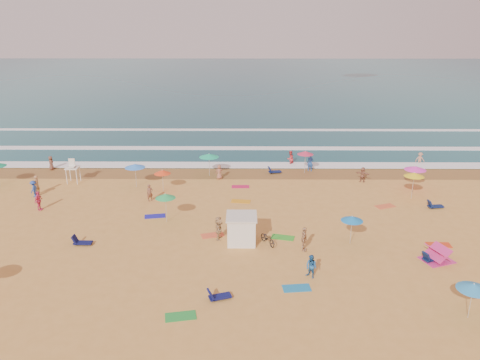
{
  "coord_description": "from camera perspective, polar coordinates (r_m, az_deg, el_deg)",
  "views": [
    {
      "loc": [
        2.97,
        -34.3,
        15.62
      ],
      "look_at": [
        2.65,
        6.0,
        1.5
      ],
      "focal_mm": 35.0,
      "sensor_mm": 36.0,
      "label": 1
    }
  ],
  "objects": [
    {
      "name": "lifeguard_stand",
      "position": [
        49.04,
        -19.69,
        0.86
      ],
      "size": [
        1.2,
        1.2,
        2.1
      ],
      "primitive_type": null,
      "color": "white",
      "rests_on": "ground"
    },
    {
      "name": "ocean",
      "position": [
        119.36,
        -0.99,
        11.79
      ],
      "size": [
        220.0,
        140.0,
        0.18
      ],
      "primitive_type": "cube",
      "color": "#0C4756",
      "rests_on": "ground"
    },
    {
      "name": "ground",
      "position": [
        37.8,
        -4.1,
        -5.15
      ],
      "size": [
        220.0,
        220.0,
        0.0
      ],
      "primitive_type": "plane",
      "color": "gold",
      "rests_on": "ground"
    },
    {
      "name": "loungers",
      "position": [
        35.25,
        10.1,
        -7.01
      ],
      "size": [
        51.57,
        24.21,
        0.34
      ],
      "color": "#101E50",
      "rests_on": "ground"
    },
    {
      "name": "cabana_roof",
      "position": [
        33.66,
        0.19,
        -4.45
      ],
      "size": [
        2.2,
        2.2,
        0.12
      ],
      "primitive_type": "cube",
      "color": "silver",
      "rests_on": "cabana"
    },
    {
      "name": "bicycle",
      "position": [
        34.11,
        3.4,
        -7.12
      ],
      "size": [
        1.4,
        1.81,
        0.92
      ],
      "primitive_type": "imported",
      "rotation": [
        0.0,
        0.0,
        0.53
      ],
      "color": "black",
      "rests_on": "ground"
    },
    {
      "name": "wet_sand",
      "position": [
        49.42,
        -3.01,
        0.87
      ],
      "size": [
        220.0,
        220.0,
        0.0
      ],
      "primitive_type": "plane",
      "color": "olive",
      "rests_on": "ground"
    },
    {
      "name": "cabana",
      "position": [
        34.1,
        0.19,
        -6.08
      ],
      "size": [
        2.0,
        2.0,
        2.0
      ],
      "primitive_type": "cube",
      "color": "white",
      "rests_on": "ground"
    },
    {
      "name": "beach_umbrellas",
      "position": [
        38.58,
        1.69,
        -1.14
      ],
      "size": [
        49.69,
        26.71,
        0.75
      ],
      "color": "#3889FF",
      "rests_on": "ground"
    },
    {
      "name": "towels",
      "position": [
        35.64,
        -1.49,
        -6.67
      ],
      "size": [
        46.77,
        21.82,
        0.03
      ],
      "color": "red",
      "rests_on": "ground"
    },
    {
      "name": "surf_foam",
      "position": [
        57.82,
        -2.51,
        3.72
      ],
      "size": [
        200.0,
        18.7,
        0.05
      ],
      "color": "white",
      "rests_on": "ground"
    },
    {
      "name": "beachgoers",
      "position": [
        42.18,
        -3.95,
        -1.33
      ],
      "size": [
        53.08,
        25.06,
        2.07
      ],
      "color": "brown",
      "rests_on": "ground"
    },
    {
      "name": "popup_tents",
      "position": [
        43.39,
        26.53,
        -3.08
      ],
      "size": [
        14.25,
        17.61,
        1.2
      ],
      "color": "#D02E7E",
      "rests_on": "ground"
    }
  ]
}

